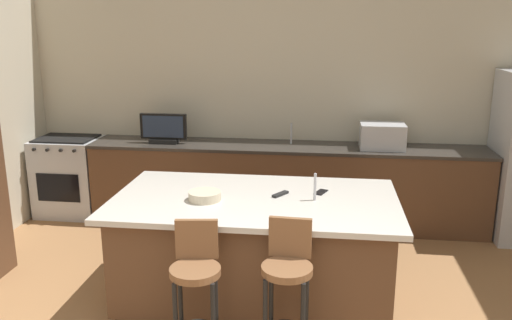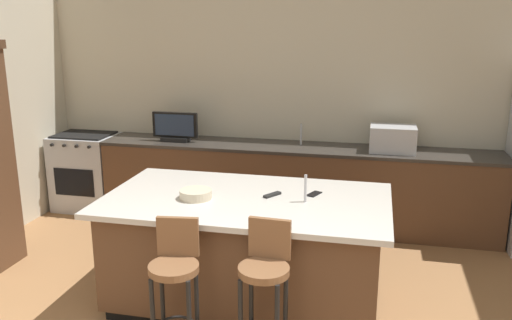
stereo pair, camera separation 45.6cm
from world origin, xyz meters
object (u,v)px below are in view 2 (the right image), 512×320
at_px(tv_monitor, 175,128).
at_px(kitchen_island, 246,250).
at_px(microwave, 393,139).
at_px(tv_remote, 272,195).
at_px(bar_stool_right, 265,281).
at_px(fruit_bowl, 196,194).
at_px(bar_stool_left, 175,278).
at_px(cell_phone, 314,194).
at_px(range_oven, 87,171).

bearing_deg(tv_monitor, kitchen_island, -54.19).
bearing_deg(microwave, tv_remote, -119.05).
distance_m(bar_stool_right, fruit_bowl, 1.03).
bearing_deg(fruit_bowl, bar_stool_left, -82.45).
relative_size(microwave, fruit_bowl, 1.87).
relative_size(tv_monitor, cell_phone, 3.58).
distance_m(bar_stool_left, tv_remote, 1.10).
distance_m(kitchen_island, microwave, 2.25).
distance_m(kitchen_island, cell_phone, 0.72).
xyz_separation_m(range_oven, tv_remote, (2.70, -1.75, 0.46)).
bearing_deg(range_oven, tv_remote, -32.93).
height_order(cell_phone, tv_remote, tv_remote).
xyz_separation_m(microwave, tv_monitor, (-2.45, -0.05, 0.02)).
xyz_separation_m(microwave, bar_stool_left, (-1.45, -2.68, -0.47)).
bearing_deg(microwave, range_oven, -179.98).
xyz_separation_m(microwave, cell_phone, (-0.65, -1.63, -0.14)).
height_order(microwave, tv_monitor, tv_monitor).
bearing_deg(bar_stool_left, kitchen_island, 63.57).
relative_size(bar_stool_right, fruit_bowl, 3.97).
distance_m(microwave, bar_stool_right, 2.79).
height_order(tv_monitor, tv_remote, tv_monitor).
height_order(range_oven, tv_monitor, tv_monitor).
relative_size(bar_stool_right, cell_phone, 6.78).
bearing_deg(bar_stool_right, tv_monitor, 125.36).
xyz_separation_m(kitchen_island, tv_monitor, (-1.29, 1.78, 0.62)).
height_order(microwave, bar_stool_left, microwave).
distance_m(bar_stool_left, cell_phone, 1.36).
bearing_deg(cell_phone, microwave, 91.06).
height_order(fruit_bowl, cell_phone, fruit_bowl).
bearing_deg(tv_remote, bar_stool_left, -84.54).
height_order(bar_stool_left, fruit_bowl, bar_stool_left).
xyz_separation_m(tv_monitor, bar_stool_left, (1.00, -2.63, -0.48)).
distance_m(range_oven, bar_stool_left, 3.48).
bearing_deg(tv_remote, tv_monitor, 164.06).
height_order(range_oven, bar_stool_right, bar_stool_right).
relative_size(range_oven, bar_stool_left, 0.95).
relative_size(microwave, tv_monitor, 0.89).
height_order(fruit_bowl, tv_remote, fruit_bowl).
distance_m(fruit_bowl, tv_remote, 0.61).
relative_size(kitchen_island, microwave, 4.73).
bearing_deg(fruit_bowl, tv_remote, 18.65).
relative_size(kitchen_island, range_oven, 2.39).
bearing_deg(kitchen_island, microwave, 57.52).
distance_m(range_oven, tv_remote, 3.24).
xyz_separation_m(kitchen_island, range_oven, (-2.50, 1.83, 0.00)).
xyz_separation_m(microwave, fruit_bowl, (-1.55, -1.94, -0.11)).
distance_m(kitchen_island, range_oven, 3.10).
bearing_deg(tv_remote, range_oven, 179.97).
bearing_deg(bar_stool_right, microwave, 75.37).
bearing_deg(tv_monitor, bar_stool_right, -57.95).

